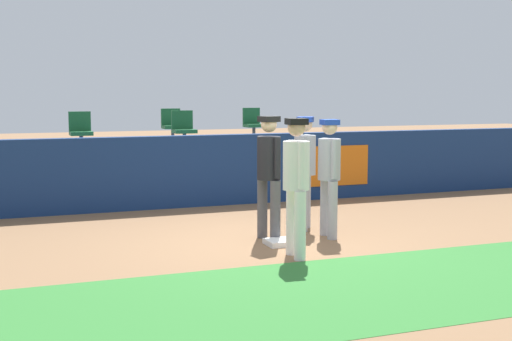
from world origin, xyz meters
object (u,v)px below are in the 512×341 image
at_px(player_fielder_home, 296,178).
at_px(seat_back_right, 253,123).
at_px(seat_back_center, 172,124).
at_px(player_runner_visitor, 329,169).
at_px(first_base, 280,242).
at_px(seat_front_center, 184,128).
at_px(player_umpire, 269,169).
at_px(player_coach_visitor, 305,165).
at_px(seat_front_left, 81,130).

height_order(player_fielder_home, seat_back_right, player_fielder_home).
bearing_deg(seat_back_center, player_fielder_home, -91.26).
xyz_separation_m(player_runner_visitor, seat_back_center, (-0.83, 6.76, 0.42)).
distance_m(first_base, seat_back_center, 7.16).
bearing_deg(seat_back_right, first_base, -107.25).
bearing_deg(seat_back_center, seat_front_center, -95.73).
bearing_deg(seat_back_center, player_runner_visitor, -83.01).
height_order(player_runner_visitor, player_umpire, player_umpire).
bearing_deg(player_fielder_home, player_umpire, -178.61).
bearing_deg(seat_back_right, player_umpire, -108.37).
height_order(player_coach_visitor, seat_back_center, player_coach_visitor).
distance_m(player_fielder_home, player_umpire, 1.17).
relative_size(player_umpire, seat_front_center, 2.24).
relative_size(seat_front_left, seat_back_right, 1.00).
bearing_deg(first_base, seat_front_left, 113.40).
bearing_deg(first_base, player_runner_visitor, 15.02).
height_order(player_fielder_home, seat_front_left, player_fielder_home).
bearing_deg(seat_front_center, seat_back_center, 84.27).
bearing_deg(seat_front_left, player_runner_visitor, -57.38).
bearing_deg(player_runner_visitor, seat_front_left, -141.51).
bearing_deg(seat_back_center, seat_front_left, -142.50).
bearing_deg(player_fielder_home, first_base, 178.64).
height_order(seat_front_left, seat_back_center, same).
bearing_deg(player_coach_visitor, seat_front_left, -110.93).
xyz_separation_m(seat_front_left, seat_front_center, (2.17, 0.00, 0.00)).
relative_size(seat_front_center, seat_back_center, 1.00).
bearing_deg(player_coach_visitor, seat_front_center, -134.61).
bearing_deg(player_umpire, seat_front_left, -169.22).
distance_m(player_umpire, seat_front_center, 4.81).
xyz_separation_m(player_fielder_home, seat_back_right, (2.26, 7.76, 0.38)).
bearing_deg(seat_front_left, seat_back_right, 22.11).
xyz_separation_m(player_fielder_home, seat_front_left, (-2.18, 5.96, 0.38)).
bearing_deg(seat_back_center, player_umpire, -90.91).
bearing_deg(seat_front_left, player_fielder_home, -69.96).
bearing_deg(seat_back_right, seat_back_center, 179.99).
relative_size(player_fielder_home, seat_front_left, 2.26).
bearing_deg(first_base, seat_back_right, 72.75).
bearing_deg(seat_front_center, first_base, -89.02).
height_order(first_base, seat_front_center, seat_front_center).
distance_m(player_runner_visitor, player_coach_visitor, 0.68).
height_order(player_coach_visitor, seat_front_left, player_coach_visitor).
bearing_deg(player_umpire, player_runner_visitor, 65.62).
bearing_deg(seat_back_center, seat_back_right, -0.01).
height_order(player_coach_visitor, player_umpire, player_umpire).
distance_m(first_base, player_umpire, 1.13).
bearing_deg(player_coach_visitor, player_fielder_home, 5.22).
relative_size(player_runner_visitor, seat_front_left, 2.18).
distance_m(seat_front_left, seat_front_center, 2.17).
bearing_deg(player_umpire, player_fielder_home, -17.49).
relative_size(player_coach_visitor, player_umpire, 0.98).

